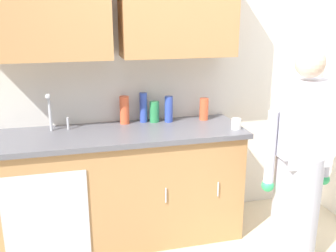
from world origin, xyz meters
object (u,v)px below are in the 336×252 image
at_px(bottle_water_tall, 204,109).
at_px(bottle_dish_liquid, 154,112).
at_px(sink, 56,137).
at_px(bottle_water_short, 169,109).
at_px(person_at_sink, 298,178).
at_px(cup_by_sink, 236,124).
at_px(bottle_soap, 143,107).
at_px(bottle_cleaner_spray, 124,110).

height_order(bottle_water_tall, bottle_dish_liquid, bottle_water_tall).
bearing_deg(sink, bottle_dish_liquid, 13.31).
bearing_deg(bottle_water_tall, bottle_water_short, 178.16).
height_order(bottle_water_short, bottle_water_tall, bottle_water_short).
bearing_deg(bottle_water_tall, bottle_dish_liquid, 174.99).
bearing_deg(bottle_water_short, person_at_sink, -47.80).
bearing_deg(cup_by_sink, bottle_soap, 150.40).
bearing_deg(bottle_soap, bottle_cleaner_spray, -177.47).
xyz_separation_m(person_at_sink, bottle_dish_liquid, (-0.87, 0.86, 0.34)).
bearing_deg(bottle_water_tall, bottle_cleaner_spray, 175.68).
distance_m(bottle_water_short, bottle_dish_liquid, 0.12).
distance_m(sink, bottle_water_tall, 1.26).
xyz_separation_m(bottle_cleaner_spray, cup_by_sink, (0.85, -0.38, -0.07)).
distance_m(bottle_water_tall, bottle_dish_liquid, 0.44).
xyz_separation_m(bottle_water_short, bottle_water_tall, (0.31, -0.01, -0.02)).
height_order(bottle_dish_liquid, cup_by_sink, bottle_dish_liquid).
relative_size(bottle_water_short, bottle_dish_liquid, 1.25).
bearing_deg(bottle_cleaner_spray, person_at_sink, -37.80).
xyz_separation_m(person_at_sink, bottle_soap, (-0.96, 0.88, 0.38)).
bearing_deg(bottle_dish_liquid, bottle_water_short, -13.22).
bearing_deg(bottle_dish_liquid, bottle_water_tall, -5.01).
xyz_separation_m(person_at_sink, bottle_cleaner_spray, (-1.13, 0.87, 0.36)).
bearing_deg(person_at_sink, sink, 158.32).
xyz_separation_m(bottle_cleaner_spray, bottle_dish_liquid, (0.25, -0.01, -0.03)).
bearing_deg(person_at_sink, bottle_water_short, 132.20).
distance_m(bottle_cleaner_spray, bottle_dish_liquid, 0.26).
xyz_separation_m(bottle_soap, bottle_water_short, (0.21, -0.05, -0.02)).
bearing_deg(sink, bottle_cleaner_spray, 20.28).
distance_m(person_at_sink, bottle_water_tall, 0.99).
bearing_deg(sink, cup_by_sink, -7.12).
height_order(sink, person_at_sink, person_at_sink).
height_order(sink, bottle_soap, sink).
xyz_separation_m(sink, bottle_dish_liquid, (0.81, 0.19, 0.10)).
height_order(bottle_soap, bottle_cleaner_spray, bottle_soap).
distance_m(person_at_sink, bottle_dish_liquid, 1.27).
bearing_deg(person_at_sink, cup_by_sink, 119.71).
xyz_separation_m(person_at_sink, cup_by_sink, (-0.28, 0.49, 0.29)).
xyz_separation_m(sink, bottle_soap, (0.72, 0.21, 0.14)).
xyz_separation_m(bottle_water_short, bottle_dish_liquid, (-0.12, 0.03, -0.02)).
xyz_separation_m(sink, person_at_sink, (1.68, -0.67, -0.23)).
relative_size(bottle_water_tall, bottle_dish_liquid, 1.07).
distance_m(bottle_dish_liquid, cup_by_sink, 0.70).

